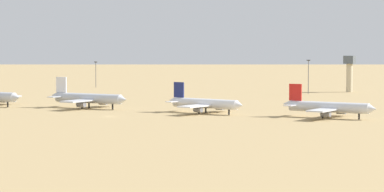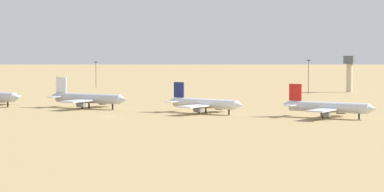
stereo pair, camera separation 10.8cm
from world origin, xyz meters
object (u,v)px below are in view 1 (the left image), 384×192
parked_jet_navy_3 (204,103)px  light_pole_mid (308,74)px  parked_jet_white_2 (88,98)px  control_tower (349,70)px  parked_jet_red_4 (328,107)px  light_pole_west (96,72)px

parked_jet_navy_3 → light_pole_mid: (-6.19, 131.51, 6.09)m
parked_jet_white_2 → control_tower: bearing=72.9°
control_tower → parked_jet_red_4: bearing=-75.8°
parked_jet_navy_3 → light_pole_mid: light_pole_mid is taller
parked_jet_white_2 → parked_jet_red_4: bearing=3.5°
control_tower → light_pole_west: control_tower is taller
light_pole_west → parked_jet_white_2: bearing=-58.5°
control_tower → light_pole_mid: bearing=-118.3°
light_pole_west → light_pole_mid: 128.05m
light_pole_west → parked_jet_red_4: bearing=-36.8°
parked_jet_white_2 → light_pole_mid: light_pole_mid is taller
control_tower → light_pole_west: 142.88m
parked_jet_white_2 → parked_jet_navy_3: parked_jet_white_2 is taller
parked_jet_white_2 → control_tower: 166.00m
parked_jet_red_4 → light_pole_mid: size_ratio=2.04×
parked_jet_navy_3 → control_tower: (7.27, 156.51, 7.68)m
parked_jet_white_2 → control_tower: control_tower is taller
parked_jet_white_2 → parked_jet_navy_3: bearing=2.0°
parked_jet_red_4 → light_pole_west: size_ratio=2.36×
parked_jet_navy_3 → parked_jet_red_4: bearing=12.4°
control_tower → light_pole_mid: 28.44m
parked_jet_navy_3 → light_pole_west: size_ratio=2.28×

